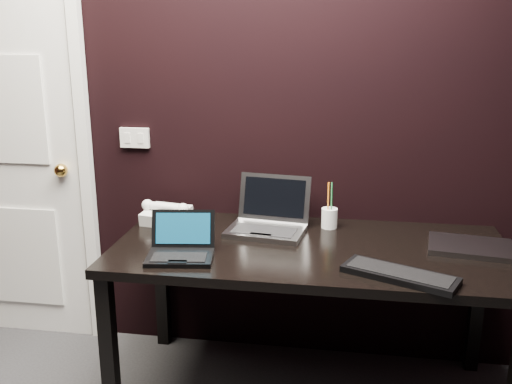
% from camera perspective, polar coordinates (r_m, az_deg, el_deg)
% --- Properties ---
extents(wall_back, '(4.00, 0.00, 4.00)m').
position_cam_1_polar(wall_back, '(2.77, 0.04, 8.80)').
color(wall_back, black).
rests_on(wall_back, ground).
extents(door, '(0.99, 0.10, 2.14)m').
position_cam_1_polar(door, '(3.28, -24.04, 4.00)').
color(door, white).
rests_on(door, ground).
extents(wall_switch, '(0.15, 0.02, 0.10)m').
position_cam_1_polar(wall_switch, '(2.95, -12.04, 5.33)').
color(wall_switch, silver).
rests_on(wall_switch, wall_back).
extents(desk, '(1.70, 0.80, 0.74)m').
position_cam_1_polar(desk, '(2.52, 5.41, -7.05)').
color(desk, black).
rests_on(desk, ground).
extents(netbook, '(0.30, 0.27, 0.17)m').
position_cam_1_polar(netbook, '(2.37, -7.52, -5.64)').
color(netbook, black).
rests_on(netbook, desk).
extents(silver_laptop, '(0.38, 0.35, 0.24)m').
position_cam_1_polar(silver_laptop, '(2.65, 1.23, -2.95)').
color(silver_laptop, '#A2A3A8').
rests_on(silver_laptop, desk).
extents(ext_keyboard, '(0.45, 0.31, 0.03)m').
position_cam_1_polar(ext_keyboard, '(2.23, 14.17, -8.00)').
color(ext_keyboard, black).
rests_on(ext_keyboard, desk).
extents(closed_laptop, '(0.38, 0.29, 0.02)m').
position_cam_1_polar(closed_laptop, '(2.60, 20.66, -5.16)').
color(closed_laptop, gray).
rests_on(closed_laptop, desk).
extents(desk_phone, '(0.25, 0.22, 0.12)m').
position_cam_1_polar(desk_phone, '(2.79, -8.97, -2.22)').
color(desk_phone, silver).
rests_on(desk_phone, desk).
extents(mobile_phone, '(0.06, 0.06, 0.11)m').
position_cam_1_polar(mobile_phone, '(2.59, -8.90, -3.72)').
color(mobile_phone, black).
rests_on(mobile_phone, desk).
extents(pen_cup, '(0.10, 0.10, 0.22)m').
position_cam_1_polar(pen_cup, '(2.71, 7.35, -2.51)').
color(pen_cup, white).
rests_on(pen_cup, desk).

